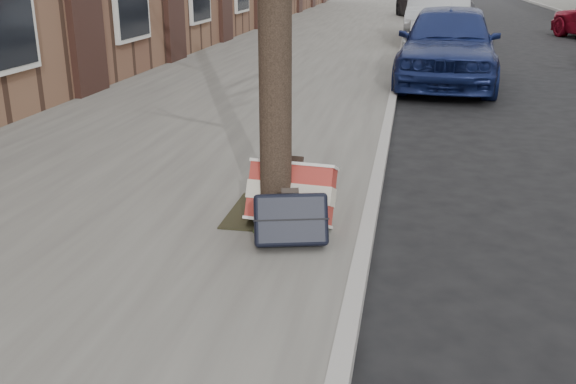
% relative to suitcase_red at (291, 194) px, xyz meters
% --- Properties ---
extents(ground, '(120.00, 120.00, 0.00)m').
position_rel_suitcase_red_xyz_m(ground, '(1.86, -0.99, -0.38)').
color(ground, black).
rests_on(ground, ground).
extents(near_sidewalk, '(5.00, 70.00, 0.12)m').
position_rel_suitcase_red_xyz_m(near_sidewalk, '(-1.84, 14.01, -0.32)').
color(near_sidewalk, slate).
rests_on(near_sidewalk, ground).
extents(dirt_patch, '(0.85, 0.85, 0.02)m').
position_rel_suitcase_red_xyz_m(dirt_patch, '(-0.14, 0.21, -0.26)').
color(dirt_patch, black).
rests_on(dirt_patch, near_sidewalk).
extents(suitcase_red, '(0.71, 0.44, 0.53)m').
position_rel_suitcase_red_xyz_m(suitcase_red, '(0.00, 0.00, 0.00)').
color(suitcase_red, maroon).
rests_on(suitcase_red, near_sidewalk).
extents(suitcase_navy, '(0.61, 0.45, 0.43)m').
position_rel_suitcase_red_xyz_m(suitcase_navy, '(0.08, -0.42, -0.05)').
color(suitcase_navy, black).
rests_on(suitcase_navy, near_sidewalk).
extents(car_near_front, '(2.04, 4.47, 1.49)m').
position_rel_suitcase_red_xyz_m(car_near_front, '(1.53, 7.67, 0.36)').
color(car_near_front, '#141F50').
rests_on(car_near_front, ground).
extents(car_near_mid, '(1.79, 4.78, 1.56)m').
position_rel_suitcase_red_xyz_m(car_near_mid, '(1.51, 14.16, 0.40)').
color(car_near_mid, '#9DA1A5').
rests_on(car_near_mid, ground).
extents(car_near_back, '(3.34, 5.13, 1.31)m').
position_rel_suitcase_red_xyz_m(car_near_back, '(1.62, 22.40, 0.27)').
color(car_near_back, '#323136').
rests_on(car_near_back, ground).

